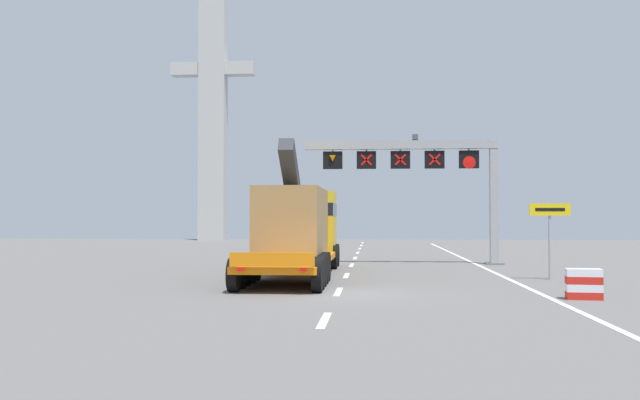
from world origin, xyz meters
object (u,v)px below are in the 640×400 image
at_px(overhead_lane_gantry, 424,165).
at_px(crash_barrier_striped, 584,284).
at_px(exit_sign_yellow, 550,222).
at_px(heavy_haul_truck_orange, 299,227).
at_px(bridge_pylon_distant, 213,99).

xyz_separation_m(overhead_lane_gantry, crash_barrier_striped, (3.57, -15.63, -4.72)).
distance_m(overhead_lane_gantry, exit_sign_yellow, 10.45).
distance_m(exit_sign_yellow, crash_barrier_striped, 6.78).
distance_m(overhead_lane_gantry, heavy_haul_truck_orange, 9.61).
bearing_deg(crash_barrier_striped, overhead_lane_gantry, 102.88).
bearing_deg(exit_sign_yellow, heavy_haul_truck_orange, 168.08).
bearing_deg(exit_sign_yellow, bridge_pylon_distant, 117.20).
bearing_deg(heavy_haul_truck_orange, crash_barrier_striped, -42.71).
relative_size(crash_barrier_striped, bridge_pylon_distant, 0.04).
distance_m(heavy_haul_truck_orange, exit_sign_yellow, 10.17).
bearing_deg(overhead_lane_gantry, heavy_haul_truck_orange, -129.41).
xyz_separation_m(exit_sign_yellow, crash_barrier_striped, (-0.61, -6.52, -1.78)).
bearing_deg(bridge_pylon_distant, heavy_haul_truck_orange, -72.43).
height_order(overhead_lane_gantry, crash_barrier_striped, overhead_lane_gantry).
distance_m(crash_barrier_striped, bridge_pylon_distant, 60.37).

